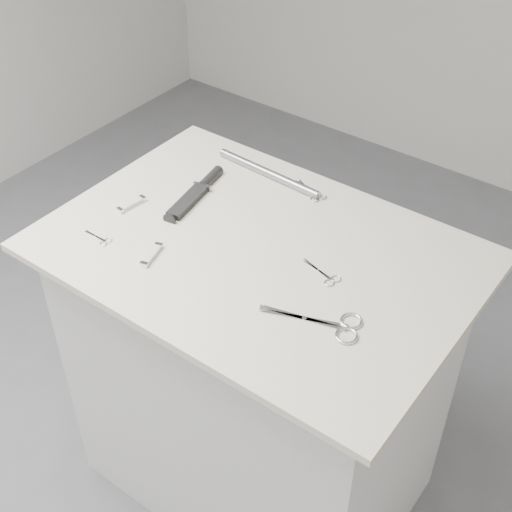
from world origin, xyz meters
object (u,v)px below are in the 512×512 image
Objects in this scene: embroidery_scissors_a at (326,276)px; tiny_scissors at (100,239)px; metal_rail at (268,173)px; plinth at (258,380)px; sheathed_knife at (198,191)px; large_shears at (333,325)px; pocket_knife_b at (152,255)px; embroidery_scissors_b at (313,194)px; pocket_knife_a at (132,204)px.

embroidery_scissors_a and tiny_scissors have the same top height.
metal_rail is (-0.34, 0.25, 0.01)m from embroidery_scissors_a.
plinth is 0.60m from tiny_scissors.
embroidery_scissors_a is 0.44× the size of sheathed_knife.
tiny_scissors is at bearing -109.47° from metal_rail.
metal_rail is (-0.43, 0.37, 0.01)m from large_shears.
pocket_knife_b reaches higher than tiny_scissors.
embroidery_scissors_b is 1.27× the size of pocket_knife_b.
embroidery_scissors_b is 0.55m from tiny_scissors.
sheathed_knife is at bearing -27.46° from pocket_knife_a.
metal_rail reaches higher than embroidery_scissors_b.
plinth is at bearing -119.15° from sheathed_knife.
embroidery_scissors_b reaches higher than plinth.
metal_rail is (0.16, 0.46, 0.01)m from tiny_scissors.
metal_rail reaches higher than plinth.
plinth is 3.76× the size of sheathed_knife.
pocket_knife_b is (-0.45, -0.06, 0.00)m from large_shears.
plinth is 0.57m from metal_rail.
embroidery_scissors_b is (-0.20, 0.25, 0.00)m from embroidery_scissors_a.
embroidery_scissors_a is 0.32m from embroidery_scissors_b.
large_shears is 0.48m from embroidery_scissors_b.
pocket_knife_b is at bearing -173.04° from sheathed_knife.
tiny_scissors is at bearing -99.94° from embroidery_scissors_b.
embroidery_scissors_b is at bearing -64.28° from sheathed_knife.
embroidery_scissors_a is 0.40m from pocket_knife_b.
tiny_scissors is at bearing 157.54° from sheathed_knife.
metal_rail reaches higher than tiny_scissors.
plinth is 4.21× the size of large_shears.
metal_rail reaches higher than pocket_knife_b.
pocket_knife_a is (-0.04, 0.14, 0.00)m from tiny_scissors.
metal_rail is (-0.14, -0.00, 0.01)m from embroidery_scissors_b.
embroidery_scissors_a reaches higher than plinth.
large_shears is at bearing -120.65° from sheathed_knife.
large_shears is 0.89× the size of sheathed_knife.
metal_rail is at bearing 121.18° from large_shears.
sheathed_knife is 2.81× the size of pocket_knife_b.
tiny_scissors is 0.34× the size of sheathed_knife.
pocket_knife_a reaches higher than plinth.
pocket_knife_a and pocket_knife_b have the same top height.
sheathed_knife is 0.17m from pocket_knife_a.
plinth is at bearing 139.78° from large_shears.
metal_rail is (0.20, 0.32, 0.01)m from pocket_knife_a.
plinth is 8.28× the size of embroidery_scissors_b.
plinth is at bearing -162.63° from embroidery_scissors_a.
embroidery_scissors_b is 0.45× the size of sheathed_knife.
pocket_knife_b is at bearing 10.09° from tiny_scissors.
pocket_knife_b is at bearing 169.29° from large_shears.
metal_rail reaches higher than pocket_knife_a.
pocket_knife_a is at bearing -113.42° from embroidery_scissors_b.
pocket_knife_b reaches higher than embroidery_scissors_b.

